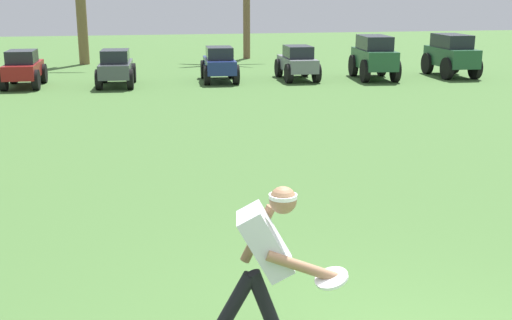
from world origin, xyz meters
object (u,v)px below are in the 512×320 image
object	(u,v)px
frisbee_in_flight	(331,278)
parked_car_slot_d	(219,64)
parked_car_slot_b	(23,68)
parked_car_slot_e	(297,62)
parked_car_slot_f	(374,56)
frisbee_thrower	(264,262)
parked_car_slot_g	(451,54)
parked_car_slot_c	(116,67)

from	to	relation	value
frisbee_in_flight	parked_car_slot_d	distance (m)	16.20
parked_car_slot_d	parked_car_slot_b	bearing A→B (deg)	-179.54
parked_car_slot_e	parked_car_slot_b	bearing A→B (deg)	179.64
parked_car_slot_d	parked_car_slot_f	distance (m)	5.06
frisbee_in_flight	parked_car_slot_d	size ratio (longest dim) A/B	0.14
frisbee_thrower	parked_car_slot_g	size ratio (longest dim) A/B	0.58
frisbee_thrower	parked_car_slot_b	xyz separation A→B (m)	(-3.98, 15.80, -0.22)
parked_car_slot_b	parked_car_slot_g	size ratio (longest dim) A/B	0.93
frisbee_thrower	parked_car_slot_e	size ratio (longest dim) A/B	0.63
parked_car_slot_g	parked_car_slot_b	bearing A→B (deg)	178.98
frisbee_thrower	parked_car_slot_c	bearing A→B (deg)	94.66
parked_car_slot_d	parked_car_slot_c	bearing A→B (deg)	-172.95
parked_car_slot_b	parked_car_slot_e	size ratio (longest dim) A/B	1.00
frisbee_thrower	parked_car_slot_b	bearing A→B (deg)	104.14
frisbee_in_flight	parked_car_slot_f	size ratio (longest dim) A/B	0.13
parked_car_slot_d	parked_car_slot_g	world-z (taller)	parked_car_slot_g
parked_car_slot_c	parked_car_slot_f	xyz separation A→B (m)	(8.26, -0.02, 0.18)
frisbee_in_flight	parked_car_slot_e	size ratio (longest dim) A/B	0.14
frisbee_thrower	parked_car_slot_c	world-z (taller)	frisbee_thrower
parked_car_slot_e	frisbee_in_flight	bearing A→B (deg)	-104.15
parked_car_slot_b	parked_car_slot_d	world-z (taller)	same
parked_car_slot_e	parked_car_slot_f	distance (m)	2.53
parked_car_slot_d	parked_car_slot_e	world-z (taller)	same
frisbee_thrower	parked_car_slot_g	distance (m)	18.38
frisbee_in_flight	parked_car_slot_g	world-z (taller)	parked_car_slot_g
frisbee_in_flight	frisbee_thrower	bearing A→B (deg)	148.26
parked_car_slot_f	frisbee_thrower	bearing A→B (deg)	-114.38
frisbee_in_flight	parked_car_slot_e	bearing A→B (deg)	75.85
parked_car_slot_e	parked_car_slot_f	xyz separation A→B (m)	(2.50, -0.31, 0.18)
parked_car_slot_b	parked_car_slot_d	bearing A→B (deg)	0.46
frisbee_in_flight	parked_car_slot_d	bearing A→B (deg)	84.69
frisbee_in_flight	parked_car_slot_f	bearing A→B (deg)	67.40
parked_car_slot_c	parked_car_slot_g	distance (m)	11.06
parked_car_slot_c	parked_car_slot_d	size ratio (longest dim) A/B	1.00
frisbee_in_flight	parked_car_slot_g	size ratio (longest dim) A/B	0.13
parked_car_slot_c	parked_car_slot_e	world-z (taller)	same
parked_car_slot_f	parked_car_slot_g	size ratio (longest dim) A/B	1.02
frisbee_thrower	parked_car_slot_g	bearing A→B (deg)	57.80
parked_car_slot_c	parked_car_slot_d	bearing A→B (deg)	7.05
parked_car_slot_b	parked_car_slot_c	bearing A→B (deg)	-7.32
parked_car_slot_e	parked_car_slot_g	world-z (taller)	parked_car_slot_g
parked_car_slot_b	parked_car_slot_f	bearing A→B (deg)	-1.92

